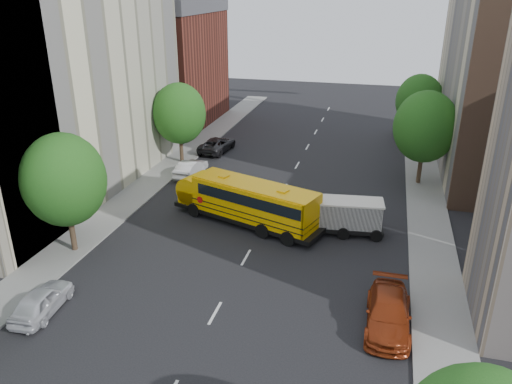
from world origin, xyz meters
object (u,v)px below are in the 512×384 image
at_px(street_tree_4, 425,127).
at_px(parked_car_3, 388,313).
at_px(parked_car_5, 401,130).
at_px(parked_car_2, 217,145).
at_px(street_tree_1, 64,180).
at_px(street_tree_2, 179,114).
at_px(safari_truck, 342,216).
at_px(school_bus, 245,200).
at_px(parked_car_1, 191,168).
at_px(parked_car_0, 42,301).
at_px(street_tree_5, 419,101).

relative_size(street_tree_4, parked_car_3, 1.50).
xyz_separation_m(street_tree_4, parked_car_5, (-1.40, 14.68, -4.35)).
bearing_deg(parked_car_2, street_tree_1, 90.26).
height_order(street_tree_2, safari_truck, street_tree_2).
relative_size(street_tree_2, school_bus, 0.65).
height_order(street_tree_2, parked_car_3, street_tree_2).
relative_size(street_tree_1, parked_car_5, 1.79).
distance_m(street_tree_4, safari_truck, 12.88).
bearing_deg(parked_car_3, parked_car_5, 88.44).
bearing_deg(parked_car_5, safari_truck, -102.29).
xyz_separation_m(parked_car_1, parked_car_2, (0.00, 7.36, 0.01)).
bearing_deg(safari_truck, street_tree_4, 56.46).
height_order(safari_truck, parked_car_1, safari_truck).
distance_m(street_tree_2, school_bus, 15.05).
bearing_deg(parked_car_1, school_bus, 136.42).
distance_m(street_tree_2, street_tree_4, 22.00).
height_order(street_tree_2, parked_car_0, street_tree_2).
height_order(street_tree_2, street_tree_5, street_tree_2).
distance_m(street_tree_2, parked_car_3, 28.96).
distance_m(parked_car_0, parked_car_3, 17.94).
distance_m(street_tree_5, parked_car_1, 25.30).
bearing_deg(street_tree_4, street_tree_5, 90.00).
bearing_deg(school_bus, street_tree_1, -125.66).
distance_m(street_tree_2, parked_car_1, 5.67).
relative_size(street_tree_5, safari_truck, 1.26).
xyz_separation_m(street_tree_2, parked_car_2, (2.20, 4.13, -4.10)).
distance_m(street_tree_5, school_bus, 26.46).
xyz_separation_m(street_tree_4, school_bus, (-12.40, -11.20, -3.25)).
bearing_deg(street_tree_4, school_bus, -137.90).
bearing_deg(street_tree_5, parked_car_1, -142.42).
bearing_deg(school_bus, street_tree_2, 149.64).
distance_m(street_tree_2, parked_car_5, 25.62).
distance_m(street_tree_5, parked_car_3, 33.05).
distance_m(school_bus, parked_car_3, 14.01).
bearing_deg(school_bus, parked_car_3, -24.06).
distance_m(street_tree_1, school_bus, 12.17).
relative_size(street_tree_4, parked_car_2, 1.54).
distance_m(street_tree_4, street_tree_5, 12.01).
relative_size(street_tree_5, school_bus, 0.64).
height_order(street_tree_2, parked_car_1, street_tree_2).
distance_m(street_tree_5, parked_car_2, 21.68).
relative_size(parked_car_3, parked_car_5, 1.22).
bearing_deg(school_bus, parked_car_0, -100.57).
bearing_deg(parked_car_2, parked_car_1, 95.94).
height_order(safari_truck, parked_car_0, safari_truck).
xyz_separation_m(street_tree_2, street_tree_5, (22.00, 12.00, -0.12)).
relative_size(street_tree_4, school_bus, 0.69).
height_order(street_tree_1, parked_car_0, street_tree_1).
bearing_deg(parked_car_3, street_tree_4, 83.69).
height_order(street_tree_5, school_bus, street_tree_5).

